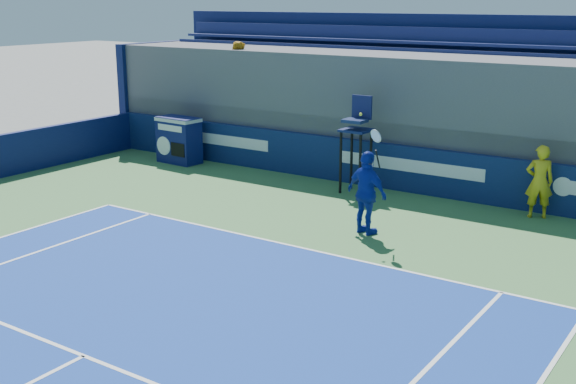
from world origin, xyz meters
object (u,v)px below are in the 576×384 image
Objects in this scene: match_clock at (179,139)px; umpire_chair at (357,134)px; ball_person at (539,182)px; tennis_player at (367,193)px.

match_clock is 0.56× the size of umpire_chair.
ball_person is 4.18m from tennis_player.
umpire_chair is at bearing -20.49° from ball_person.
umpire_chair is (6.11, -0.05, 0.79)m from match_clock.
tennis_player reaches higher than ball_person.
match_clock is 6.16m from umpire_chair.
umpire_chair reaches higher than ball_person.
match_clock is at bearing -23.23° from ball_person.
ball_person is 1.20× the size of match_clock.
ball_person is at bearing 50.29° from tennis_player.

